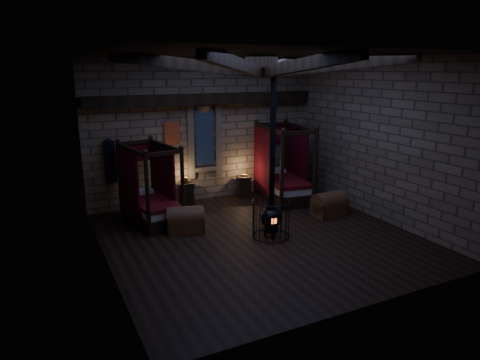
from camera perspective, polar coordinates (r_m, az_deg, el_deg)
name	(u,v)px	position (r m, az deg, el deg)	size (l,w,h in m)	color
room	(259,76)	(9.63, 2.59, 13.66)	(7.02, 7.02, 4.29)	black
bed_left	(150,203)	(11.44, -11.90, -2.99)	(1.30, 2.07, 2.03)	black
bed_right	(282,181)	(13.20, 5.64, -0.12)	(1.40, 2.28, 2.24)	black
trunk_left	(186,220)	(10.63, -7.27, -5.37)	(1.01, 0.80, 0.66)	brown
trunk_right	(330,205)	(11.95, 11.85, -3.25)	(0.95, 0.64, 0.67)	brown
nightstand_left	(186,193)	(12.63, -7.15, -1.79)	(0.50, 0.49, 0.84)	black
nightstand_right	(244,186)	(13.31, 0.54, -0.87)	(0.51, 0.49, 0.73)	black
stove	(271,214)	(10.14, 4.17, -4.58)	(0.88, 0.88, 4.05)	black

